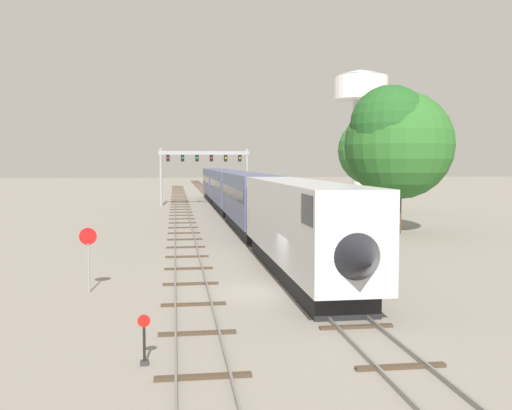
{
  "coord_description": "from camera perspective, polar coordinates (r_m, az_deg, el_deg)",
  "views": [
    {
      "loc": [
        -4.2,
        -25.15,
        5.73
      ],
      "look_at": [
        1.0,
        12.0,
        3.0
      ],
      "focal_mm": 40.86,
      "sensor_mm": 36.0,
      "label": 1
    }
  ],
  "objects": [
    {
      "name": "stop_sign",
      "position": [
        26.72,
        -16.1,
        -4.31
      ],
      "size": [
        0.76,
        0.08,
        2.88
      ],
      "color": "gray",
      "rests_on": "ground"
    },
    {
      "name": "ground_plane",
      "position": [
        26.13,
        1.49,
        -8.51
      ],
      "size": [
        400.0,
        400.0,
        0.0
      ],
      "primitive_type": "plane",
      "color": "gray"
    },
    {
      "name": "signal_gantry",
      "position": [
        78.31,
        -5.09,
        4.09
      ],
      "size": [
        12.1,
        0.49,
        7.64
      ],
      "color": "#999BA0",
      "rests_on": "ground"
    },
    {
      "name": "passenger_train",
      "position": [
        59.16,
        -1.94,
        1.13
      ],
      "size": [
        3.04,
        80.15,
        4.8
      ],
      "color": "silver",
      "rests_on": "ground"
    },
    {
      "name": "switch_stand",
      "position": [
        17.25,
        -10.88,
        -13.5
      ],
      "size": [
        0.36,
        0.24,
        1.46
      ],
      "color": "black",
      "rests_on": "ground"
    },
    {
      "name": "track_near",
      "position": [
        65.4,
        -7.33,
        -0.84
      ],
      "size": [
        2.6,
        160.0,
        0.16
      ],
      "color": "slate",
      "rests_on": "ground"
    },
    {
      "name": "track_main",
      "position": [
        85.56,
        -3.8,
        0.36
      ],
      "size": [
        2.6,
        200.0,
        0.16
      ],
      "color": "slate",
      "rests_on": "ground"
    },
    {
      "name": "trackside_tree_right",
      "position": [
        47.5,
        12.98,
        7.61
      ],
      "size": [
        6.25,
        6.25,
        11.84
      ],
      "color": "brown",
      "rests_on": "ground"
    },
    {
      "name": "trackside_tree_left",
      "position": [
        66.66,
        11.39,
        5.23
      ],
      "size": [
        7.82,
        7.82,
        10.98
      ],
      "color": "brown",
      "rests_on": "ground"
    },
    {
      "name": "trackside_tree_mid",
      "position": [
        48.44,
        13.83,
        5.72
      ],
      "size": [
        8.73,
        8.73,
        11.52
      ],
      "color": "brown",
      "rests_on": "ground"
    },
    {
      "name": "water_tower",
      "position": [
        112.16,
        10.16,
        10.54
      ],
      "size": [
        10.33,
        10.33,
        23.02
      ],
      "color": "beige",
      "rests_on": "ground"
    }
  ]
}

